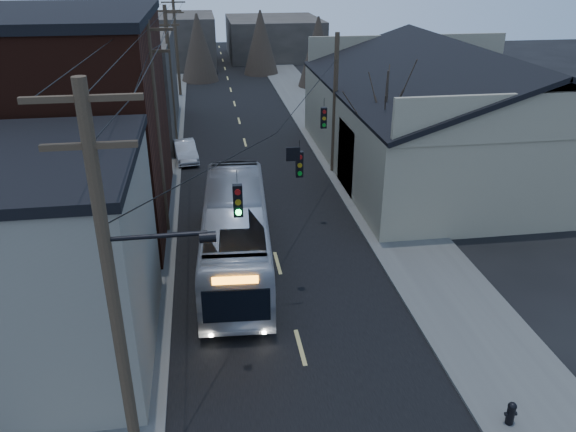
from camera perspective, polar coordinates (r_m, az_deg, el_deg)
name	(u,v)px	position (r m, az deg, el deg)	size (l,w,h in m)	color
road_surface	(247,151)	(39.73, -4.16, 6.61)	(9.00, 110.00, 0.02)	black
sidewalk_left	(153,155)	(39.79, -13.58, 6.07)	(4.00, 110.00, 0.12)	#474744
sidewalk_right	(338,146)	(40.69, 5.06, 7.10)	(4.00, 110.00, 0.12)	#474744
building_clapboard	(18,266)	(19.88, -25.78, -4.59)	(8.00, 8.00, 7.00)	slate
building_brick	(54,127)	(29.50, -22.68, 8.37)	(10.00, 12.00, 10.00)	black
building_left_far	(112,87)	(45.03, -17.40, 12.36)	(9.00, 14.00, 7.00)	#2F2B26
warehouse	(457,125)	(37.54, 16.82, 8.80)	(16.16, 20.60, 7.73)	gray
building_far_left	(173,41)	(73.31, -11.56, 17.06)	(10.00, 12.00, 6.00)	#2F2B26
building_far_right	(274,37)	(78.87, -1.48, 17.68)	(12.00, 14.00, 5.00)	#2F2B26
bare_tree	(383,139)	(30.46, 9.65, 7.67)	(0.40, 0.40, 7.20)	black
utility_lines	(198,102)	(32.64, -9.11, 11.34)	(11.24, 45.28, 10.50)	#382B1E
bus	(236,233)	(24.32, -5.33, -1.71)	(2.69, 11.49, 3.20)	#A4A7AF
parked_car	(185,151)	(38.25, -10.41, 6.52)	(1.35, 3.88, 1.28)	#A4A6AC
fire_hydrant	(511,412)	(18.28, 21.71, -18.04)	(0.35, 0.26, 0.76)	black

